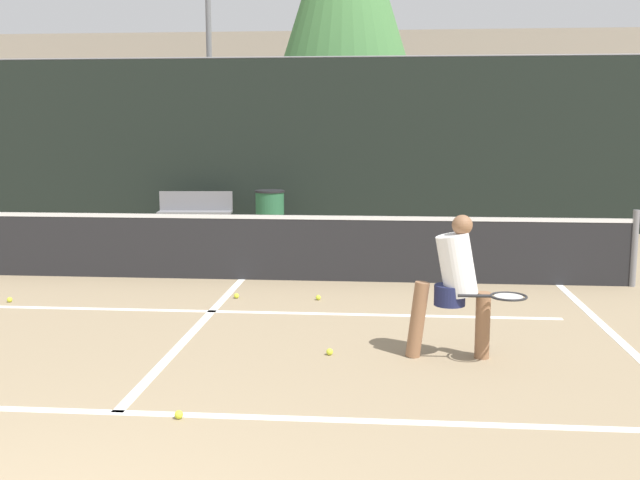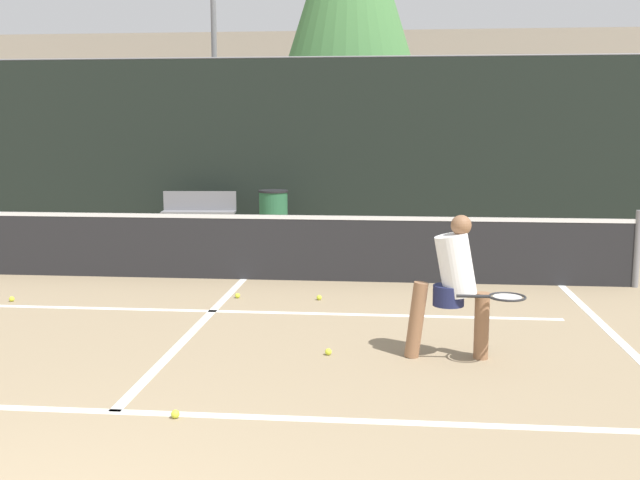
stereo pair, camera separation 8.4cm
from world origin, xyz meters
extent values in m
cube|color=white|center=(0.00, 2.38, 0.00)|extent=(11.00, 0.10, 0.01)
cube|color=white|center=(0.00, 5.61, 0.00)|extent=(8.25, 0.10, 0.01)
cube|color=white|center=(0.00, 4.95, 0.00)|extent=(0.10, 5.14, 0.01)
cube|color=white|center=(4.51, 4.95, 0.00)|extent=(0.10, 6.14, 0.01)
cylinder|color=slate|center=(5.50, 7.52, 0.53)|extent=(0.09, 0.09, 1.07)
cube|color=#232326|center=(0.00, 7.52, 0.47)|extent=(11.00, 0.02, 0.95)
cube|color=white|center=(0.00, 7.52, 0.92)|extent=(11.00, 0.03, 0.06)
cube|color=black|center=(0.00, 12.83, 1.80)|extent=(24.00, 0.06, 3.60)
cylinder|color=slate|center=(0.00, 12.83, 3.62)|extent=(24.00, 0.04, 0.04)
cylinder|color=#8C6042|center=(3.00, 4.04, 0.32)|extent=(0.14, 0.14, 0.64)
cylinder|color=#8C6042|center=(2.38, 4.03, 0.37)|extent=(0.22, 0.14, 0.75)
cylinder|color=#1E234C|center=(2.68, 4.04, 0.61)|extent=(0.30, 0.30, 0.20)
cylinder|color=white|center=(2.74, 4.04, 0.91)|extent=(0.42, 0.31, 0.64)
sphere|color=#8C6042|center=(2.78, 4.04, 1.29)|extent=(0.19, 0.19, 0.19)
cylinder|color=#262628|center=(2.89, 3.81, 0.66)|extent=(0.30, 0.04, 0.03)
torus|color=#262628|center=(3.20, 3.81, 0.66)|extent=(0.35, 0.35, 0.02)
cylinder|color=beige|center=(3.20, 3.81, 0.66)|extent=(0.26, 0.26, 0.01)
sphere|color=#D1E033|center=(1.22, 6.31, 0.03)|extent=(0.07, 0.07, 0.07)
sphere|color=#D1E033|center=(0.51, 2.31, 0.03)|extent=(0.07, 0.07, 0.07)
sphere|color=#D1E033|center=(-2.66, 5.86, 0.03)|extent=(0.07, 0.07, 0.07)
sphere|color=#D1E033|center=(1.54, 4.00, 0.03)|extent=(0.07, 0.07, 0.07)
sphere|color=#D1E033|center=(0.16, 6.32, 0.03)|extent=(0.07, 0.07, 0.07)
cube|color=slate|center=(-1.86, 12.10, 0.44)|extent=(1.55, 0.49, 0.04)
cube|color=slate|center=(-1.88, 12.28, 0.65)|extent=(1.52, 0.17, 0.42)
cube|color=#333338|center=(-2.47, 12.05, 0.22)|extent=(0.06, 0.32, 0.44)
cube|color=#333338|center=(-1.25, 12.15, 0.22)|extent=(0.06, 0.32, 0.44)
cylinder|color=#28603D|center=(-0.28, 12.05, 0.44)|extent=(0.58, 0.58, 0.87)
cylinder|color=black|center=(-0.28, 12.05, 0.89)|extent=(0.61, 0.61, 0.04)
cube|color=black|center=(-2.69, 15.50, 0.46)|extent=(1.74, 4.39, 0.93)
cube|color=#1E2328|center=(-2.69, 15.28, 1.23)|extent=(1.46, 2.64, 0.62)
cylinder|color=black|center=(-1.91, 16.90, 0.30)|extent=(0.18, 0.60, 0.60)
cylinder|color=black|center=(-1.91, 14.09, 0.30)|extent=(0.18, 0.60, 0.60)
cylinder|color=slate|center=(-3.07, 18.85, 3.77)|extent=(0.16, 0.16, 7.53)
cylinder|color=brown|center=(1.49, 18.02, 1.55)|extent=(0.28, 0.28, 3.11)
cone|color=#38753D|center=(1.49, 18.02, 5.28)|extent=(2.80, 2.80, 4.35)
cylinder|color=brown|center=(0.96, 17.25, 1.88)|extent=(0.28, 0.28, 3.77)
cube|color=gray|center=(0.00, 32.52, 3.22)|extent=(36.00, 2.40, 6.43)
camera|label=1|loc=(2.06, -3.00, 2.21)|focal=42.00mm
camera|label=2|loc=(2.14, -3.00, 2.21)|focal=42.00mm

